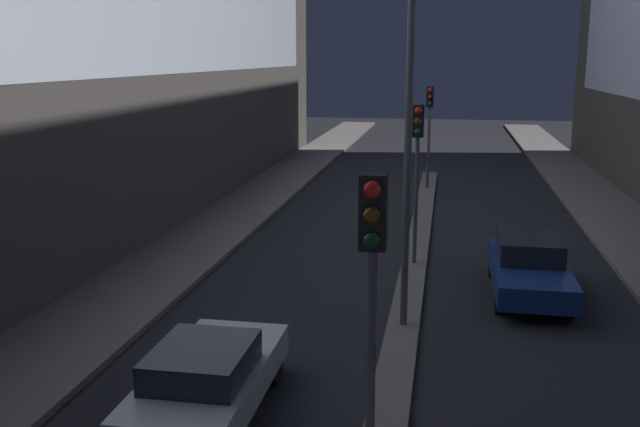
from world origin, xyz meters
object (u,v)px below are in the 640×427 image
object	(u,v)px
traffic_light_mid	(417,148)
car_left_lane	(208,378)
traffic_light_far	(430,114)
traffic_light_near	(372,275)
car_right_lane	(529,267)
street_lamp	(412,1)

from	to	relation	value
traffic_light_mid	car_left_lane	distance (m)	10.33
traffic_light_far	car_left_lane	xyz separation A→B (m)	(-3.01, -21.65, -2.76)
traffic_light_near	car_right_lane	bearing A→B (deg)	73.44
car_left_lane	traffic_light_near	bearing A→B (deg)	-40.22
car_right_lane	street_lamp	bearing A→B (deg)	-135.33
traffic_light_far	street_lamp	xyz separation A→B (m)	(0.00, -17.06, 3.64)
car_left_lane	car_right_lane	distance (m)	9.66
traffic_light_far	car_right_lane	xyz separation A→B (m)	(3.01, -14.09, -2.73)
traffic_light_near	traffic_light_mid	size ratio (longest dim) A/B	1.00
traffic_light_mid	car_right_lane	distance (m)	4.49
street_lamp	car_right_lane	distance (m)	7.64
car_left_lane	traffic_light_mid	bearing A→B (deg)	72.43
street_lamp	traffic_light_far	bearing A→B (deg)	90.00
traffic_light_far	car_right_lane	size ratio (longest dim) A/B	0.99
traffic_light_near	traffic_light_mid	xyz separation A→B (m)	(0.00, 12.03, 0.00)
traffic_light_mid	street_lamp	size ratio (longest dim) A/B	0.47
traffic_light_mid	traffic_light_near	bearing A→B (deg)	-90.00
street_lamp	car_left_lane	xyz separation A→B (m)	(-3.01, -4.59, -6.40)
traffic_light_near	car_left_lane	size ratio (longest dim) A/B	1.07
traffic_light_far	car_left_lane	size ratio (longest dim) A/B	1.07
car_left_lane	car_right_lane	size ratio (longest dim) A/B	0.92
traffic_light_mid	car_left_lane	size ratio (longest dim) A/B	1.07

